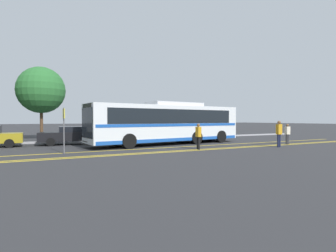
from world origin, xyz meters
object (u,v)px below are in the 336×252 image
(pedestrian_0, at_px, (279,132))
(bus_stop_sign, at_px, (64,125))
(parked_car_2, at_px, (139,133))
(transit_bus, at_px, (168,122))
(parked_car_1, at_px, (71,135))
(tree_1, at_px, (41,90))
(pedestrian_2, at_px, (287,133))
(parked_car_3, at_px, (196,132))
(pedestrian_1, at_px, (198,135))

(pedestrian_0, xyz_separation_m, bus_stop_sign, (-13.69, 3.00, 0.57))
(parked_car_2, relative_size, pedestrian_0, 2.71)
(transit_bus, distance_m, parked_car_2, 3.44)
(parked_car_1, distance_m, pedestrian_0, 15.33)
(parked_car_2, bearing_deg, tree_1, 53.80)
(parked_car_2, height_order, pedestrian_2, pedestrian_2)
(parked_car_1, xyz_separation_m, pedestrian_2, (14.96, -7.44, 0.18))
(tree_1, bearing_deg, parked_car_3, -25.59)
(parked_car_2, height_order, parked_car_3, parked_car_2)
(parked_car_3, bearing_deg, pedestrian_0, 8.94)
(parked_car_1, bearing_deg, transit_bus, -112.70)
(pedestrian_2, relative_size, bus_stop_sign, 0.61)
(pedestrian_0, height_order, tree_1, tree_1)
(bus_stop_sign, bearing_deg, tree_1, -2.30)
(pedestrian_1, height_order, pedestrian_2, pedestrian_1)
(pedestrian_1, distance_m, tree_1, 16.62)
(parked_car_1, xyz_separation_m, pedestrian_0, (12.69, -8.60, 0.34))
(pedestrian_0, bearing_deg, parked_car_1, -40.78)
(parked_car_1, relative_size, pedestrian_2, 3.00)
(pedestrian_2, height_order, tree_1, tree_1)
(parked_car_2, height_order, pedestrian_1, pedestrian_1)
(bus_stop_sign, xyz_separation_m, tree_1, (-0.99, 11.85, 3.08))
(parked_car_3, distance_m, tree_1, 15.27)
(pedestrian_1, xyz_separation_m, bus_stop_sign, (-7.92, 1.65, 0.68))
(transit_bus, xyz_separation_m, parked_car_3, (4.53, 3.08, -0.97))
(pedestrian_2, relative_size, tree_1, 0.23)
(transit_bus, distance_m, parked_car_1, 7.55)
(parked_car_3, bearing_deg, parked_car_2, -90.11)
(pedestrian_1, bearing_deg, pedestrian_0, 83.70)
(parked_car_1, height_order, tree_1, tree_1)
(transit_bus, relative_size, parked_car_3, 2.72)
(tree_1, bearing_deg, pedestrian_0, -45.31)
(transit_bus, bearing_deg, parked_car_1, 57.60)
(parked_car_3, bearing_deg, parked_car_1, -90.95)
(parked_car_2, distance_m, pedestrian_1, 7.25)
(transit_bus, relative_size, pedestrian_2, 8.20)
(pedestrian_1, bearing_deg, pedestrian_2, 95.48)
(transit_bus, distance_m, pedestrian_1, 4.13)
(transit_bus, bearing_deg, bus_stop_sign, 100.08)
(tree_1, bearing_deg, parked_car_2, -40.38)
(parked_car_1, xyz_separation_m, parked_car_3, (11.30, -0.11, 0.01))
(parked_car_3, relative_size, pedestrian_1, 2.87)
(bus_stop_sign, relative_size, tree_1, 0.37)
(parked_car_3, bearing_deg, pedestrian_1, -31.92)
(transit_bus, bearing_deg, parked_car_3, -62.85)
(parked_car_1, height_order, parked_car_2, parked_car_2)
(transit_bus, relative_size, pedestrian_1, 7.81)
(parked_car_1, relative_size, tree_1, 0.69)
(parked_car_3, xyz_separation_m, bus_stop_sign, (-12.30, -5.49, 0.90))
(parked_car_2, bearing_deg, pedestrian_1, -164.73)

